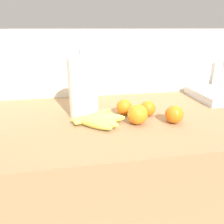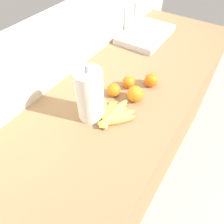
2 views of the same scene
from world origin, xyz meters
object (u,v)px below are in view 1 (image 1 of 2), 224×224
orange_back_right (148,108)px  orange_right (138,114)px  orange_front (124,107)px  paper_towel_roll (83,88)px  orange_back_left (174,114)px  banana_bunch (95,120)px

orange_back_right → orange_right: size_ratio=0.83×
orange_front → paper_towel_roll: bearing=176.6°
orange_right → paper_towel_roll: 0.25m
orange_right → paper_towel_roll: paper_towel_roll is taller
orange_back_left → orange_back_right: bearing=129.7°
paper_towel_roll → banana_bunch: bearing=-67.5°
paper_towel_roll → orange_back_left: bearing=-21.3°
orange_back_right → orange_right: (-0.07, -0.08, 0.01)m
orange_front → orange_back_right: bearing=-18.4°
orange_back_right → paper_towel_roll: (-0.27, 0.04, 0.09)m
orange_back_right → orange_back_left: 0.12m
banana_bunch → orange_back_right: bearing=11.9°
banana_bunch → orange_front: orange_front is taller
orange_right → orange_back_left: orange_right is taller
orange_back_left → orange_front: orange_back_left is taller
orange_back_right → orange_right: orange_right is taller
orange_right → orange_back_left: (0.15, -0.02, -0.00)m
orange_back_left → orange_front: size_ratio=1.05×
orange_front → orange_back_left: bearing=-35.8°
orange_back_left → orange_front: bearing=144.2°
orange_front → paper_towel_roll: 0.20m
banana_bunch → orange_right: bearing=-9.7°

